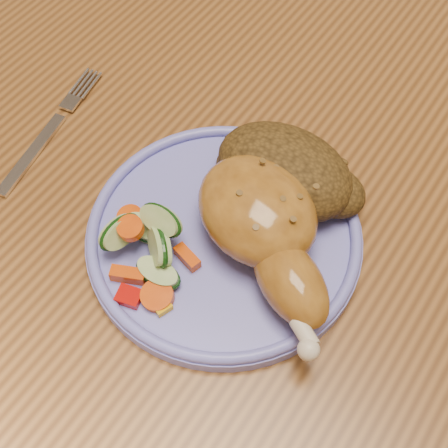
# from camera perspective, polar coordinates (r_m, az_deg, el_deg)

# --- Properties ---
(ground) EXTENTS (4.00, 4.00, 0.00)m
(ground) POSITION_cam_1_polar(r_m,az_deg,el_deg) (1.26, 3.84, -16.85)
(ground) COLOR #56341D
(ground) RESTS_ON ground
(dining_table) EXTENTS (0.90, 1.40, 0.75)m
(dining_table) POSITION_cam_1_polar(r_m,az_deg,el_deg) (0.65, 7.18, -0.92)
(dining_table) COLOR brown
(dining_table) RESTS_ON ground
(plate) EXTENTS (0.24, 0.24, 0.01)m
(plate) POSITION_cam_1_polar(r_m,az_deg,el_deg) (0.54, 0.00, -1.20)
(plate) COLOR #6E6ED2
(plate) RESTS_ON dining_table
(plate_rim) EXTENTS (0.23, 0.23, 0.01)m
(plate_rim) POSITION_cam_1_polar(r_m,az_deg,el_deg) (0.53, 0.00, -0.58)
(plate_rim) COLOR #6E6ED2
(plate_rim) RESTS_ON plate
(chicken_leg) EXTENTS (0.17, 0.15, 0.06)m
(chicken_leg) POSITION_cam_1_polar(r_m,az_deg,el_deg) (0.50, 3.76, -0.25)
(chicken_leg) COLOR #A56B22
(chicken_leg) RESTS_ON plate
(rice_pilaf) EXTENTS (0.13, 0.09, 0.05)m
(rice_pilaf) POSITION_cam_1_polar(r_m,az_deg,el_deg) (0.54, 5.81, 4.65)
(rice_pilaf) COLOR #4D3513
(rice_pilaf) RESTS_ON plate
(vegetable_pile) EXTENTS (0.09, 0.09, 0.05)m
(vegetable_pile) POSITION_cam_1_polar(r_m,az_deg,el_deg) (0.51, -7.01, -1.91)
(vegetable_pile) COLOR #A50A05
(vegetable_pile) RESTS_ON plate
(fork) EXTENTS (0.04, 0.15, 0.00)m
(fork) POSITION_cam_1_polar(r_m,az_deg,el_deg) (0.63, -15.93, 7.88)
(fork) COLOR silver
(fork) RESTS_ON dining_table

